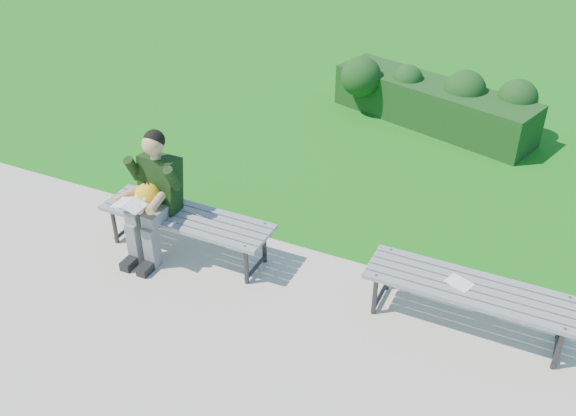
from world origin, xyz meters
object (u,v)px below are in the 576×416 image
(hedge, at_px, (433,98))
(paper_sheet, at_px, (459,283))
(bench_right, at_px, (470,291))
(bench_left, at_px, (186,220))
(seated_boy, at_px, (153,192))

(hedge, bearing_deg, paper_sheet, -72.58)
(hedge, relative_size, bench_right, 1.70)
(bench_right, relative_size, paper_sheet, 6.84)
(bench_left, distance_m, bench_right, 2.81)
(bench_right, bearing_deg, hedge, 108.71)
(seated_boy, bearing_deg, hedge, 67.59)
(hedge, distance_m, bench_left, 4.38)
(hedge, relative_size, seated_boy, 2.32)
(seated_boy, bearing_deg, bench_right, 3.94)
(hedge, xyz_separation_m, bench_right, (1.36, -4.02, 0.03))
(bench_left, bearing_deg, hedge, 70.73)
(hedge, height_order, bench_right, hedge)
(hedge, height_order, bench_left, hedge)
(hedge, bearing_deg, bench_left, -109.27)
(seated_boy, relative_size, paper_sheet, 5.00)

